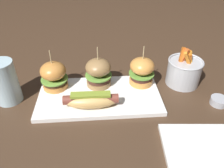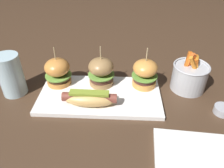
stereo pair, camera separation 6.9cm
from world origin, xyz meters
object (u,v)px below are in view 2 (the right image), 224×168
object	(u,v)px
slider_center	(102,71)
fries_bucket	(189,76)
platter_main	(100,95)
slider_left	(58,71)
slider_right	(145,73)
water_glass	(11,75)
side_plate	(194,162)
hot_dog	(90,98)
sauce_ramekin	(223,110)

from	to	relation	value
slider_center	fries_bucket	distance (m)	0.30
platter_main	slider_left	distance (m)	0.17
slider_right	water_glass	xyz separation A→B (m)	(-0.44, -0.04, 0.01)
slider_center	slider_right	world-z (taller)	slider_center
fries_bucket	side_plate	distance (m)	0.31
platter_main	hot_dog	bearing A→B (deg)	-114.92
sauce_ramekin	side_plate	bearing A→B (deg)	-125.68
slider_left	sauce_ramekin	distance (m)	0.54
fries_bucket	platter_main	bearing A→B (deg)	-167.74
sauce_ramekin	side_plate	world-z (taller)	sauce_ramekin
side_plate	fries_bucket	bearing A→B (deg)	80.09
hot_dog	side_plate	distance (m)	0.33
slider_right	side_plate	bearing A→B (deg)	-71.61
slider_center	slider_right	bearing A→B (deg)	-0.84
hot_dog	slider_center	distance (m)	0.12
hot_dog	water_glass	distance (m)	0.27
slider_right	sauce_ramekin	distance (m)	0.26
slider_center	water_glass	xyz separation A→B (m)	(-0.29, -0.05, 0.01)
slider_right	sauce_ramekin	size ratio (longest dim) A/B	2.67
slider_right	fries_bucket	size ratio (longest dim) A/B	1.04
fries_bucket	slider_right	bearing A→B (deg)	-176.56
slider_right	slider_center	bearing A→B (deg)	179.16
water_glass	sauce_ramekin	bearing A→B (deg)	-5.99
hot_dog	slider_left	size ratio (longest dim) A/B	1.20
hot_dog	slider_right	world-z (taller)	slider_right
slider_right	water_glass	distance (m)	0.44
sauce_ramekin	fries_bucket	bearing A→B (deg)	122.27
slider_center	side_plate	distance (m)	0.39
hot_dog	fries_bucket	world-z (taller)	fries_bucket
side_plate	sauce_ramekin	bearing A→B (deg)	54.32
fries_bucket	slider_center	bearing A→B (deg)	-178.64
hot_dog	slider_left	xyz separation A→B (m)	(-0.12, 0.11, 0.02)
platter_main	slider_center	xyz separation A→B (m)	(0.00, 0.06, 0.06)
fries_bucket	slider_left	bearing A→B (deg)	-178.56
side_plate	water_glass	size ratio (longest dim) A/B	1.31
slider_right	sauce_ramekin	world-z (taller)	slider_right
hot_dog	side_plate	world-z (taller)	hot_dog
slider_left	water_glass	xyz separation A→B (m)	(-0.14, -0.04, 0.01)
slider_center	side_plate	world-z (taller)	slider_center
sauce_ramekin	water_glass	xyz separation A→B (m)	(-0.66, 0.07, 0.06)
side_plate	water_glass	xyz separation A→B (m)	(-0.53, 0.25, 0.06)
hot_dog	side_plate	xyz separation A→B (m)	(0.27, -0.18, -0.03)
side_plate	slider_left	bearing A→B (deg)	143.16
side_plate	slider_center	bearing A→B (deg)	129.19
side_plate	water_glass	distance (m)	0.59
slider_left	slider_center	bearing A→B (deg)	1.59
sauce_ramekin	water_glass	bearing A→B (deg)	174.01
platter_main	fries_bucket	xyz separation A→B (m)	(0.30, 0.06, 0.04)
slider_center	water_glass	size ratio (longest dim) A/B	1.01
slider_right	platter_main	bearing A→B (deg)	-159.21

